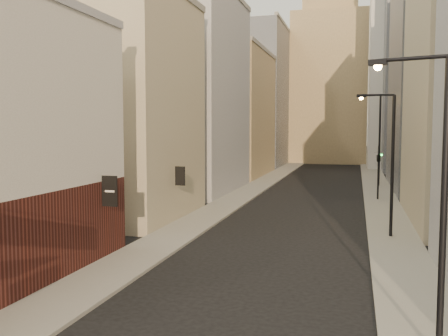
{
  "coord_description": "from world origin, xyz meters",
  "views": [
    {
      "loc": [
        4.22,
        -7.76,
        6.66
      ],
      "look_at": [
        -2.29,
        16.75,
        4.62
      ],
      "focal_mm": 40.0,
      "sensor_mm": 36.0,
      "label": 1
    }
  ],
  "objects_px": {
    "clock_tower": "(330,71)",
    "streetlamp_mid": "(389,157)",
    "streetlamp_near": "(436,189)",
    "white_tower": "(395,53)",
    "traffic_light_right": "(379,159)",
    "streetlamp_far": "(377,134)"
  },
  "relations": [
    {
      "from": "white_tower",
      "to": "traffic_light_right",
      "type": "height_order",
      "value": "white_tower"
    },
    {
      "from": "white_tower",
      "to": "streetlamp_mid",
      "type": "height_order",
      "value": "white_tower"
    },
    {
      "from": "streetlamp_mid",
      "to": "streetlamp_far",
      "type": "distance_m",
      "value": 27.69
    },
    {
      "from": "streetlamp_far",
      "to": "traffic_light_right",
      "type": "distance_m",
      "value": 11.73
    },
    {
      "from": "streetlamp_mid",
      "to": "traffic_light_right",
      "type": "height_order",
      "value": "streetlamp_mid"
    },
    {
      "from": "streetlamp_far",
      "to": "traffic_light_right",
      "type": "height_order",
      "value": "streetlamp_far"
    },
    {
      "from": "streetlamp_mid",
      "to": "traffic_light_right",
      "type": "xyz_separation_m",
      "value": [
        0.1,
        16.14,
        -1.12
      ]
    },
    {
      "from": "streetlamp_near",
      "to": "streetlamp_far",
      "type": "relative_size",
      "value": 0.84
    },
    {
      "from": "white_tower",
      "to": "traffic_light_right",
      "type": "distance_m",
      "value": 41.35
    },
    {
      "from": "white_tower",
      "to": "streetlamp_far",
      "type": "height_order",
      "value": "white_tower"
    },
    {
      "from": "streetlamp_near",
      "to": "traffic_light_right",
      "type": "distance_m",
      "value": 32.44
    },
    {
      "from": "white_tower",
      "to": "streetlamp_far",
      "type": "distance_m",
      "value": 29.94
    },
    {
      "from": "streetlamp_near",
      "to": "streetlamp_mid",
      "type": "distance_m",
      "value": 16.28
    },
    {
      "from": "streetlamp_near",
      "to": "streetlamp_far",
      "type": "distance_m",
      "value": 43.97
    },
    {
      "from": "clock_tower",
      "to": "streetlamp_mid",
      "type": "height_order",
      "value": "clock_tower"
    },
    {
      "from": "white_tower",
      "to": "streetlamp_near",
      "type": "distance_m",
      "value": 72.24
    },
    {
      "from": "streetlamp_near",
      "to": "traffic_light_right",
      "type": "relative_size",
      "value": 1.73
    },
    {
      "from": "white_tower",
      "to": "streetlamp_near",
      "type": "xyz_separation_m",
      "value": [
        -3.6,
        -70.85,
        -13.65
      ]
    },
    {
      "from": "streetlamp_near",
      "to": "clock_tower",
      "type": "bearing_deg",
      "value": 111.69
    },
    {
      "from": "clock_tower",
      "to": "traffic_light_right",
      "type": "relative_size",
      "value": 8.98
    },
    {
      "from": "clock_tower",
      "to": "streetlamp_mid",
      "type": "relative_size",
      "value": 5.19
    },
    {
      "from": "streetlamp_near",
      "to": "streetlamp_far",
      "type": "height_order",
      "value": "streetlamp_far"
    }
  ]
}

